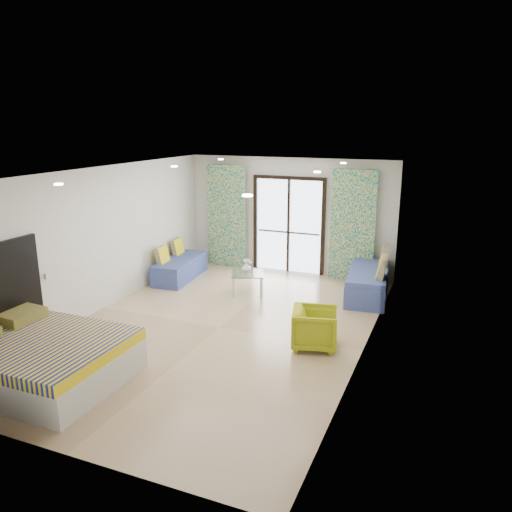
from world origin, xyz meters
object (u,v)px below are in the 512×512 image
at_px(bed, 41,359).
at_px(armchair, 315,326).
at_px(daybed_right, 369,281).
at_px(coffee_table, 248,275).
at_px(daybed_left, 179,267).

xyz_separation_m(bed, armchair, (3.23, 2.46, 0.04)).
distance_m(daybed_right, armchair, 2.82).
height_order(bed, coffee_table, bed).
bearing_deg(armchair, daybed_right, -21.51).
bearing_deg(coffee_table, armchair, -44.73).
distance_m(bed, daybed_right, 6.37).
bearing_deg(daybed_left, bed, -88.34).
bearing_deg(bed, armchair, 37.28).
bearing_deg(coffee_table, daybed_right, 18.54).
distance_m(daybed_left, daybed_right, 4.26).
bearing_deg(bed, daybed_left, 97.55).
bearing_deg(armchair, coffee_table, 31.21).
distance_m(daybed_left, coffee_table, 1.88).
distance_m(daybed_left, armchair, 4.51).
bearing_deg(armchair, bed, 113.22).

